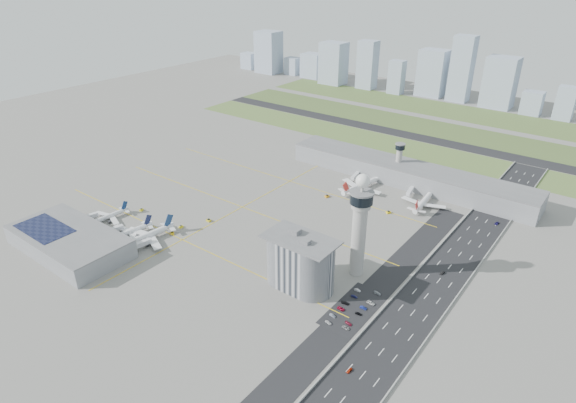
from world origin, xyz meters
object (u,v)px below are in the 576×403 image
Objects in this scene: tug_2 at (181,227)px; car_lot_10 at (371,303)px; tug_5 at (389,212)px; car_lot_9 at (363,308)px; car_lot_4 at (354,296)px; car_lot_5 at (357,290)px; secondary_tower at (399,158)px; car_lot_6 at (346,328)px; admin_building at (300,262)px; car_lot_2 at (341,309)px; jet_bridge_near_2 at (131,250)px; jet_bridge_far_1 at (412,189)px; jet_bridge_far_0 at (358,174)px; airplane_near_a at (106,215)px; airplane_far_b at (424,199)px; control_tower at (360,222)px; car_hw_0 at (349,370)px; car_hw_4 at (500,190)px; airplane_near_b at (126,230)px; jet_bridge_near_0 at (79,222)px; jet_bridge_near_1 at (104,235)px; car_hw_1 at (442,273)px; tug_4 at (327,196)px; car_lot_8 at (358,314)px; car_hw_2 at (497,223)px; car_lot_1 at (332,316)px; car_lot_3 at (345,303)px; car_lot_11 at (378,293)px; car_lot_0 at (328,322)px; airplane_far_a at (362,182)px; tug_1 at (172,233)px; airplane_near_c at (143,234)px; tug_3 at (209,220)px; tug_0 at (141,210)px.

car_lot_10 is at bearing -178.89° from tug_2.
tug_5 is 0.82× the size of car_lot_9.
car_lot_5 is at bearing 7.74° from car_lot_4.
car_lot_6 is at bearing -71.51° from secondary_tower.
secondary_tower is at bearing 22.92° from car_lot_6.
admin_building is 34.69m from car_lot_2.
jet_bridge_far_1 is at bearing -18.55° from jet_bridge_near_2.
jet_bridge_far_0 is (-28.00, -18.00, -15.95)m from secondary_tower.
airplane_near_a is 0.84× the size of airplane_far_b.
car_lot_10 is (40.48, -101.41, -0.25)m from tug_5.
control_tower is 86.10m from car_hw_0.
car_hw_0 is 0.98× the size of car_hw_4.
airplane_near_b is 10.35× the size of car_lot_5.
car_hw_0 is (221.97, -0.73, -2.23)m from jet_bridge_near_0.
jet_bridge_near_1 is 235.53m from jet_bridge_far_1.
car_lot_9 is (39.16, -107.55, -0.28)m from tug_5.
car_hw_0 is 0.96× the size of car_hw_1.
jet_bridge_near_2 is 4.18× the size of tug_4.
car_lot_8 is 0.80× the size of car_hw_2.
car_hw_4 is at bearing -130.42° from tug_2.
car_lot_1 is 12.99m from car_lot_3.
car_lot_9 reaches higher than car_lot_11.
car_lot_4 is 0.98× the size of car_lot_9.
jet_bridge_far_1 is 3.73× the size of car_lot_0.
airplane_far_a is at bearing 28.78° from car_lot_9.
tug_1 is at bearing 85.10° from car_lot_3.
airplane_near_c is 3.25× the size of jet_bridge_far_0.
car_lot_8 reaches higher than car_lot_1.
admin_building reaches higher than jet_bridge_far_0.
car_hw_0 is (167.08, -14.63, -5.75)m from airplane_near_c.
tug_3 is at bearing -175.46° from control_tower.
car_lot_1 is at bearing -98.68° from car_hw_2.
tug_5 is at bearing 14.15° from car_lot_8.
airplane_far_a reaches higher than car_lot_10.
jet_bridge_near_2 is (30.00, 0.00, 0.00)m from jet_bridge_near_1.
tug_1 reaches higher than car_hw_2.
airplane_far_b is (126.65, 163.29, -0.68)m from airplane_near_c.
jet_bridge_near_2 is 59.56m from tug_0.
car_lot_9 is at bearing 20.87° from jet_bridge_far_0.
car_lot_1 is at bearing 20.65° from car_lot_0.
car_lot_3 is (65.76, -133.92, -5.68)m from airplane_far_a.
airplane_near_c is at bearing 103.88° from car_lot_2.
tug_5 is 114.46m from car_lot_9.
tug_0 is at bearing -117.89° from airplane_near_c.
car_lot_0 reaches higher than car_lot_2.
airplane_near_a is at bearing -85.81° from airplane_near_c.
car_lot_10 reaches higher than car_hw_2.
car_lot_2 is at bearing -68.40° from jet_bridge_near_1.
car_hw_2 is (166.27, 121.74, -0.35)m from tug_3.
control_tower is at bearing 110.54° from airplane_near_a.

